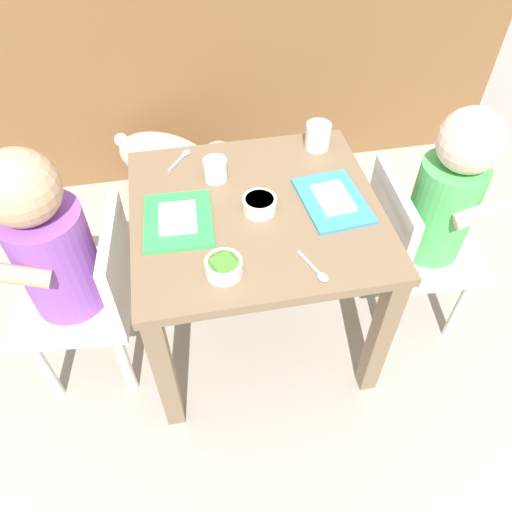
# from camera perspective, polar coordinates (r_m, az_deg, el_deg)

# --- Properties ---
(ground_plane) EXTENTS (7.00, 7.00, 0.00)m
(ground_plane) POSITION_cam_1_polar(r_m,az_deg,el_deg) (1.51, 0.00, -8.00)
(ground_plane) COLOR #9E998E
(kitchen_cabinet_back) EXTENTS (2.20, 0.40, 0.93)m
(kitchen_cabinet_back) POSITION_cam_1_polar(r_m,az_deg,el_deg) (1.99, -5.88, 24.36)
(kitchen_cabinet_back) COLOR brown
(kitchen_cabinet_back) RESTS_ON ground
(dining_table) EXTENTS (0.59, 0.56, 0.48)m
(dining_table) POSITION_cam_1_polar(r_m,az_deg,el_deg) (1.21, 0.00, 2.66)
(dining_table) COLOR #7A6047
(dining_table) RESTS_ON ground
(seated_child_left) EXTENTS (0.30, 0.30, 0.72)m
(seated_child_left) POSITION_cam_1_polar(r_m,az_deg,el_deg) (1.17, -22.22, 0.39)
(seated_child_left) COLOR silver
(seated_child_left) RESTS_ON ground
(seated_child_right) EXTENTS (0.29, 0.29, 0.70)m
(seated_child_right) POSITION_cam_1_polar(r_m,az_deg,el_deg) (1.29, 20.68, 5.56)
(seated_child_right) COLOR silver
(seated_child_right) RESTS_ON ground
(dog) EXTENTS (0.45, 0.35, 0.32)m
(dog) POSITION_cam_1_polar(r_m,az_deg,el_deg) (1.77, -9.40, 10.93)
(dog) COLOR beige
(dog) RESTS_ON ground
(food_tray_left) EXTENTS (0.16, 0.20, 0.02)m
(food_tray_left) POSITION_cam_1_polar(r_m,az_deg,el_deg) (1.12, -9.11, 4.23)
(food_tray_left) COLOR green
(food_tray_left) RESTS_ON dining_table
(food_tray_right) EXTENTS (0.16, 0.21, 0.02)m
(food_tray_right) POSITION_cam_1_polar(r_m,az_deg,el_deg) (1.17, 8.98, 6.53)
(food_tray_right) COLOR #388CD8
(food_tray_right) RESTS_ON dining_table
(water_cup_left) EXTENTS (0.07, 0.07, 0.07)m
(water_cup_left) POSITION_cam_1_polar(r_m,az_deg,el_deg) (1.33, 7.24, 13.60)
(water_cup_left) COLOR white
(water_cup_left) RESTS_ON dining_table
(water_cup_right) EXTENTS (0.06, 0.06, 0.06)m
(water_cup_right) POSITION_cam_1_polar(r_m,az_deg,el_deg) (1.22, -4.77, 9.91)
(water_cup_right) COLOR white
(water_cup_right) RESTS_ON dining_table
(veggie_bowl_far) EXTENTS (0.08, 0.08, 0.04)m
(veggie_bowl_far) POSITION_cam_1_polar(r_m,az_deg,el_deg) (0.99, -3.80, -1.25)
(veggie_bowl_far) COLOR white
(veggie_bowl_far) RESTS_ON dining_table
(cereal_bowl_left_side) EXTENTS (0.08, 0.08, 0.03)m
(cereal_bowl_left_side) POSITION_cam_1_polar(r_m,az_deg,el_deg) (1.13, 0.41, 6.11)
(cereal_bowl_left_side) COLOR silver
(cereal_bowl_left_side) RESTS_ON dining_table
(spoon_by_left_tray) EXTENTS (0.05, 0.10, 0.01)m
(spoon_by_left_tray) POSITION_cam_1_polar(r_m,az_deg,el_deg) (1.02, 6.96, -1.56)
(spoon_by_left_tray) COLOR silver
(spoon_by_left_tray) RESTS_ON dining_table
(spoon_by_right_tray) EXTENTS (0.07, 0.09, 0.01)m
(spoon_by_right_tray) POSITION_cam_1_polar(r_m,az_deg,el_deg) (1.31, -8.75, 11.31)
(spoon_by_right_tray) COLOR silver
(spoon_by_right_tray) RESTS_ON dining_table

